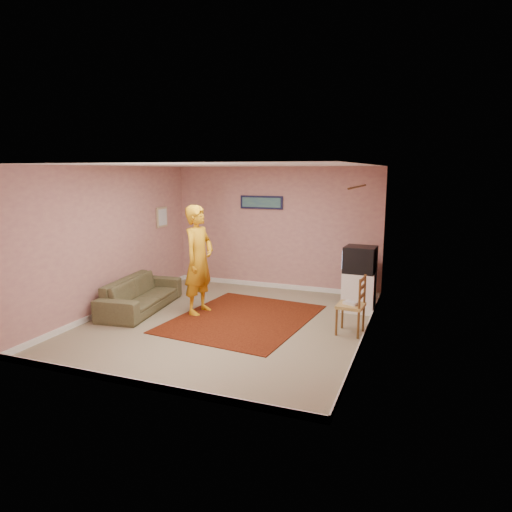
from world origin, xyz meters
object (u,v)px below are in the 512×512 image
at_px(sofa, 141,294).
at_px(person, 199,260).
at_px(chair_b, 351,298).
at_px(crt_tv, 360,259).
at_px(tv_cabinet, 359,292).
at_px(chair_a, 363,274).

distance_m(sofa, person, 1.31).
relative_size(chair_b, sofa, 0.25).
distance_m(crt_tv, person, 2.88).
xyz_separation_m(sofa, person, (1.10, 0.20, 0.68)).
bearing_deg(person, tv_cabinet, -60.88).
bearing_deg(chair_b, sofa, -84.28).
xyz_separation_m(tv_cabinet, chair_a, (-0.02, 0.73, 0.16)).
relative_size(crt_tv, sofa, 0.29).
xyz_separation_m(crt_tv, person, (-2.64, -1.13, 0.01)).
relative_size(chair_a, sofa, 0.23).
bearing_deg(tv_cabinet, chair_b, -87.70).
bearing_deg(crt_tv, person, -153.51).
bearing_deg(chair_a, person, -136.00).
relative_size(sofa, person, 1.03).
distance_m(chair_b, sofa, 3.81).
distance_m(tv_cabinet, person, 2.94).
bearing_deg(person, crt_tv, -60.83).
height_order(crt_tv, sofa, crt_tv).
height_order(chair_b, sofa, chair_b).
distance_m(tv_cabinet, sofa, 3.98).
bearing_deg(person, sofa, 106.22).
distance_m(chair_a, person, 3.25).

